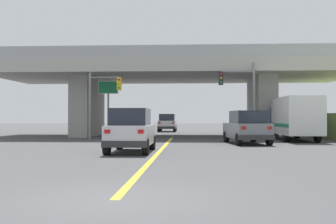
{
  "coord_description": "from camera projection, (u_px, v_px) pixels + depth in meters",
  "views": [
    {
      "loc": [
        1.48,
        -7.94,
        1.6
      ],
      "look_at": [
        -0.07,
        20.0,
        1.99
      ],
      "focal_mm": 44.12,
      "sensor_mm": 36.0,
      "label": 1
    }
  ],
  "objects": [
    {
      "name": "box_truck",
      "position": [
        294.0,
        118.0,
        29.03
      ],
      "size": [
        2.33,
        7.58,
        2.99
      ],
      "color": "navy",
      "rests_on": "ground"
    },
    {
      "name": "highway_sign",
      "position": [
        108.0,
        94.0,
        33.06
      ],
      "size": [
        1.62,
        0.17,
        4.7
      ],
      "color": "slate",
      "rests_on": "ground"
    },
    {
      "name": "ground",
      "position": [
        174.0,
        136.0,
        35.56
      ],
      "size": [
        160.0,
        160.0,
        0.0
      ],
      "primitive_type": "plane",
      "color": "#424244"
    },
    {
      "name": "suv_crossing",
      "position": [
        247.0,
        127.0,
        25.07
      ],
      "size": [
        2.57,
        4.66,
        2.02
      ],
      "rotation": [
        0.0,
        0.0,
        0.13
      ],
      "color": "slate",
      "rests_on": "ground"
    },
    {
      "name": "traffic_signal_nearside",
      "position": [
        242.0,
        91.0,
        29.6
      ],
      "size": [
        2.61,
        0.36,
        5.54
      ],
      "color": "slate",
      "rests_on": "ground"
    },
    {
      "name": "suv_lead",
      "position": [
        131.0,
        130.0,
        19.06
      ],
      "size": [
        1.92,
        4.33,
        2.02
      ],
      "color": "silver",
      "rests_on": "ground"
    },
    {
      "name": "lane_divider_stripe",
      "position": [
        161.0,
        150.0,
        20.4
      ],
      "size": [
        0.2,
        24.85,
        0.01
      ],
      "primitive_type": "cube",
      "color": "yellow",
      "rests_on": "ground"
    },
    {
      "name": "sedan_oncoming",
      "position": [
        167.0,
        123.0,
        47.47
      ],
      "size": [
        2.01,
        4.79,
        2.02
      ],
      "color": "silver",
      "rests_on": "ground"
    },
    {
      "name": "overpass_bridge",
      "position": [
        174.0,
        80.0,
        35.63
      ],
      "size": [
        29.85,
        10.96,
        6.96
      ],
      "color": "#A8A59E",
      "rests_on": "ground"
    },
    {
      "name": "traffic_signal_farside",
      "position": [
        101.0,
        95.0,
        30.57
      ],
      "size": [
        2.43,
        0.36,
        5.28
      ],
      "color": "slate",
      "rests_on": "ground"
    }
  ]
}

